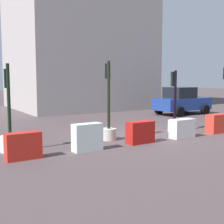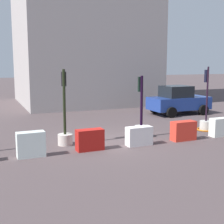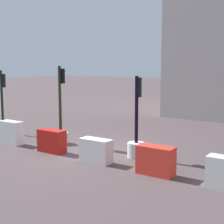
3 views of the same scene
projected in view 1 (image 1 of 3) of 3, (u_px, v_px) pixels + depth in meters
name	position (u px, v px, depth m)	size (l,w,h in m)	color
ground_plane	(145.00, 136.00, 12.64)	(120.00, 120.00, 0.00)	#504243
traffic_light_0	(10.00, 135.00, 9.83)	(0.65, 0.65, 2.88)	silver
traffic_light_1	(109.00, 123.00, 11.75)	(0.59, 0.59, 3.08)	beige
traffic_light_2	(174.00, 118.00, 13.63)	(0.60, 0.60, 2.77)	silver
construction_barrier_0	(23.00, 146.00, 8.90)	(1.05, 0.44, 0.81)	red
construction_barrier_1	(87.00, 137.00, 9.95)	(1.00, 0.45, 0.92)	white
construction_barrier_2	(140.00, 132.00, 11.16)	(1.06, 0.49, 0.82)	red
construction_barrier_3	(182.00, 128.00, 12.20)	(1.08, 0.48, 0.77)	white
construction_barrier_4	(217.00, 123.00, 13.36)	(1.09, 0.50, 0.83)	red
car_blue_estate	(182.00, 101.00, 20.42)	(3.96, 2.27, 1.85)	navy
building_main_facade	(77.00, 7.00, 24.82)	(10.63, 9.96, 16.58)	#ABA29E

